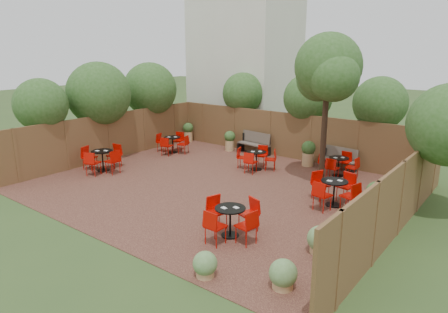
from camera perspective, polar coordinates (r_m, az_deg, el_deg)
The scene contains 13 objects.
ground at distance 14.31m, azimuth -0.87°, elevation -4.36°, with size 80.00×80.00×0.00m, color #354F23.
courtyard_paving at distance 14.30m, azimuth -0.87°, elevation -4.32°, with size 12.00×10.00×0.02m, color #391E17.
fence_back at distance 18.06m, azimuth 9.09°, elevation 2.88°, with size 12.00×0.08×2.00m, color brown.
fence_left at distance 18.26m, azimuth -15.76°, elevation 2.63°, with size 0.08×10.00×2.00m, color brown.
fence_right at distance 11.43m, azimuth 23.40°, elevation -5.42°, with size 0.08×10.00×2.00m, color brown.
neighbour_building at distance 22.61m, azimuth 2.96°, elevation 13.15°, with size 5.00×4.00×8.00m, color silver.
overhang_foliage at distance 17.04m, azimuth -2.23°, elevation 8.15°, with size 15.63×10.36×2.72m.
courtyard_tree at distance 14.46m, azimuth 14.27°, elevation 11.43°, with size 2.51×2.41×5.24m.
park_bench_left at distance 18.64m, azimuth 4.30°, elevation 1.92°, with size 1.64×0.71×0.99m.
park_bench_right at distance 16.82m, azimuth 15.83°, elevation -0.25°, with size 1.47×0.60×0.89m.
bistro_tables at distance 14.72m, azimuth 0.55°, elevation -1.87°, with size 10.37×8.13×0.94m.
planters at distance 16.65m, azimuth 6.58°, elevation 0.42°, with size 11.41×4.50×1.09m.
low_shrubs at distance 9.26m, azimuth 7.89°, elevation -13.74°, with size 2.08×3.04×0.67m.
Camera 1 is at (8.45, -10.52, 4.77)m, focal length 32.70 mm.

